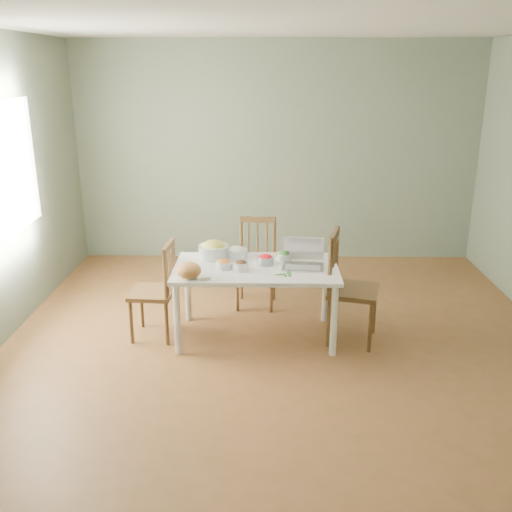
{
  "coord_description": "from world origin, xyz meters",
  "views": [
    {
      "loc": [
        -0.15,
        -4.6,
        2.37
      ],
      "look_at": [
        -0.22,
        0.16,
        0.78
      ],
      "focal_mm": 39.78,
      "sensor_mm": 36.0,
      "label": 1
    }
  ],
  "objects_px": {
    "chair_left": "(152,290)",
    "bread_boule": "(189,270)",
    "chair_right": "(354,288)",
    "bowl_squash": "(214,249)",
    "laptop": "(303,255)",
    "dining_table": "(256,302)",
    "chair_far": "(256,264)"
  },
  "relations": [
    {
      "from": "chair_far",
      "to": "bread_boule",
      "type": "distance_m",
      "value": 1.19
    },
    {
      "from": "chair_left",
      "to": "laptop",
      "type": "xyz_separation_m",
      "value": [
        1.36,
        -0.02,
        0.35
      ]
    },
    {
      "from": "bread_boule",
      "to": "bowl_squash",
      "type": "bearing_deg",
      "value": 72.99
    },
    {
      "from": "chair_left",
      "to": "bowl_squash",
      "type": "relative_size",
      "value": 3.2
    },
    {
      "from": "chair_left",
      "to": "chair_right",
      "type": "xyz_separation_m",
      "value": [
        1.81,
        -0.05,
        0.05
      ]
    },
    {
      "from": "chair_far",
      "to": "laptop",
      "type": "relative_size",
      "value": 2.51
    },
    {
      "from": "dining_table",
      "to": "chair_far",
      "type": "relative_size",
      "value": 1.6
    },
    {
      "from": "dining_table",
      "to": "chair_far",
      "type": "distance_m",
      "value": 0.73
    },
    {
      "from": "dining_table",
      "to": "bowl_squash",
      "type": "bearing_deg",
      "value": 148.85
    },
    {
      "from": "chair_right",
      "to": "laptop",
      "type": "xyz_separation_m",
      "value": [
        -0.45,
        0.03,
        0.3
      ]
    },
    {
      "from": "dining_table",
      "to": "bowl_squash",
      "type": "xyz_separation_m",
      "value": [
        -0.4,
        0.24,
        0.42
      ]
    },
    {
      "from": "bread_boule",
      "to": "laptop",
      "type": "height_order",
      "value": "laptop"
    },
    {
      "from": "chair_right",
      "to": "dining_table",
      "type": "bearing_deg",
      "value": 101.31
    },
    {
      "from": "chair_left",
      "to": "laptop",
      "type": "height_order",
      "value": "laptop"
    },
    {
      "from": "dining_table",
      "to": "chair_left",
      "type": "distance_m",
      "value": 0.95
    },
    {
      "from": "chair_far",
      "to": "chair_right",
      "type": "bearing_deg",
      "value": -36.29
    },
    {
      "from": "bowl_squash",
      "to": "laptop",
      "type": "height_order",
      "value": "laptop"
    },
    {
      "from": "chair_right",
      "to": "laptop",
      "type": "relative_size",
      "value": 2.79
    },
    {
      "from": "dining_table",
      "to": "chair_far",
      "type": "height_order",
      "value": "chair_far"
    },
    {
      "from": "chair_left",
      "to": "bowl_squash",
      "type": "height_order",
      "value": "chair_left"
    },
    {
      "from": "chair_left",
      "to": "dining_table",
      "type": "bearing_deg",
      "value": 93.82
    },
    {
      "from": "bowl_squash",
      "to": "laptop",
      "type": "bearing_deg",
      "value": -18.1
    },
    {
      "from": "chair_right",
      "to": "bread_boule",
      "type": "distance_m",
      "value": 1.47
    },
    {
      "from": "chair_left",
      "to": "bread_boule",
      "type": "relative_size",
      "value": 4.32
    },
    {
      "from": "chair_right",
      "to": "bowl_squash",
      "type": "distance_m",
      "value": 1.33
    },
    {
      "from": "dining_table",
      "to": "laptop",
      "type": "xyz_separation_m",
      "value": [
        0.42,
        -0.03,
        0.46
      ]
    },
    {
      "from": "chair_far",
      "to": "chair_left",
      "type": "distance_m",
      "value": 1.18
    },
    {
      "from": "chair_left",
      "to": "bread_boule",
      "type": "bearing_deg",
      "value": 56.39
    },
    {
      "from": "dining_table",
      "to": "bread_boule",
      "type": "relative_size",
      "value": 6.98
    },
    {
      "from": "chair_far",
      "to": "chair_right",
      "type": "distance_m",
      "value": 1.17
    },
    {
      "from": "chair_far",
      "to": "bowl_squash",
      "type": "distance_m",
      "value": 0.69
    },
    {
      "from": "dining_table",
      "to": "chair_far",
      "type": "bearing_deg",
      "value": 90.99
    }
  ]
}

